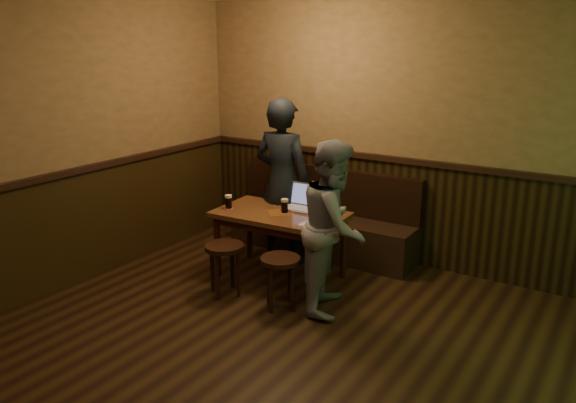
# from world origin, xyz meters

# --- Properties ---
(room) EXTENTS (5.04, 6.04, 2.84)m
(room) POSITION_xyz_m (0.00, 0.22, 1.20)
(room) COLOR black
(room) RESTS_ON ground
(bench) EXTENTS (2.20, 0.50, 0.95)m
(bench) POSITION_xyz_m (-0.82, 2.75, 0.31)
(bench) COLOR black
(bench) RESTS_ON ground
(pub_table) EXTENTS (1.34, 0.82, 0.70)m
(pub_table) POSITION_xyz_m (-0.82, 1.88, 0.60)
(pub_table) COLOR #532E17
(pub_table) RESTS_ON ground
(stool_left) EXTENTS (0.43, 0.43, 0.50)m
(stool_left) POSITION_xyz_m (-1.04, 1.26, 0.40)
(stool_left) COLOR black
(stool_left) RESTS_ON ground
(stool_right) EXTENTS (0.39, 0.39, 0.49)m
(stool_right) POSITION_xyz_m (-0.44, 1.31, 0.39)
(stool_right) COLOR black
(stool_right) RESTS_ON ground
(pint_left) EXTENTS (0.09, 0.09, 0.15)m
(pint_left) POSITION_xyz_m (-1.34, 1.71, 0.76)
(pint_left) COLOR #A91420
(pint_left) RESTS_ON pub_table
(pint_mid) EXTENTS (0.09, 0.09, 0.15)m
(pint_mid) POSITION_xyz_m (-0.78, 1.89, 0.76)
(pint_mid) COLOR #A91420
(pint_mid) RESTS_ON pub_table
(pint_right) EXTENTS (0.10, 0.10, 0.16)m
(pint_right) POSITION_xyz_m (-0.37, 1.91, 0.77)
(pint_right) COLOR #A91420
(pint_right) RESTS_ON pub_table
(laptop) EXTENTS (0.37, 0.30, 0.25)m
(laptop) POSITION_xyz_m (-0.70, 2.12, 0.76)
(laptop) COLOR silver
(laptop) RESTS_ON pub_table
(menu) EXTENTS (0.22, 0.15, 0.00)m
(menu) POSITION_xyz_m (-0.35, 1.72, 0.69)
(menu) COLOR silver
(menu) RESTS_ON pub_table
(person_suit) EXTENTS (0.67, 0.45, 1.79)m
(person_suit) POSITION_xyz_m (-1.03, 2.25, 0.90)
(person_suit) COLOR black
(person_suit) RESTS_ON ground
(person_grey) EXTENTS (0.80, 0.90, 1.54)m
(person_grey) POSITION_xyz_m (-0.05, 1.59, 0.77)
(person_grey) COLOR gray
(person_grey) RESTS_ON ground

